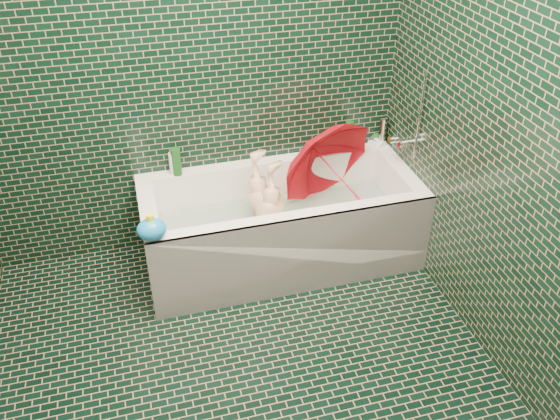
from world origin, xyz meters
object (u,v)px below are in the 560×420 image
object	(u,v)px
rubber_duck	(348,142)
bathtub	(281,232)
umbrella	(337,174)
child	(270,223)
bath_toy	(152,229)

from	to	relation	value
rubber_duck	bathtub	bearing A→B (deg)	-170.36
umbrella	rubber_duck	bearing A→B (deg)	42.57
bathtub	child	xyz separation A→B (m)	(-0.08, -0.01, 0.10)
rubber_duck	bath_toy	size ratio (longest dim) A/B	0.73
bathtub	child	bearing A→B (deg)	-170.80
bathtub	umbrella	xyz separation A→B (m)	(0.37, 0.05, 0.34)
child	bath_toy	size ratio (longest dim) A/B	5.44
bathtub	child	size ratio (longest dim) A/B	1.84
child	umbrella	size ratio (longest dim) A/B	1.46
bath_toy	child	bearing A→B (deg)	29.00
rubber_duck	umbrella	bearing A→B (deg)	-144.57
umbrella	bath_toy	size ratio (longest dim) A/B	3.73
child	rubber_duck	distance (m)	0.80
bathtub	rubber_duck	distance (m)	0.77
umbrella	bath_toy	bearing A→B (deg)	-178.58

